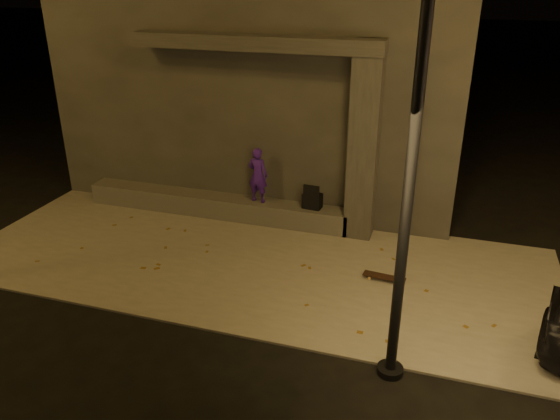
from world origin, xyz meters
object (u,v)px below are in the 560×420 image
(column, at_px, (364,150))
(skateboarder, at_px, (258,175))
(skateboard, at_px, (384,277))
(backpack, at_px, (312,200))
(street_lamp_0, at_px, (425,35))

(column, distance_m, skateboarder, 2.32)
(skateboarder, distance_m, skateboard, 3.55)
(column, height_order, backpack, column)
(column, xyz_separation_m, backpack, (-1.00, 0.00, -1.17))
(skateboarder, xyz_separation_m, street_lamp_0, (3.36, -4.05, 3.35))
(street_lamp_0, bearing_deg, backpack, 118.05)
(backpack, distance_m, street_lamp_0, 5.94)
(column, relative_size, backpack, 6.68)
(column, height_order, skateboard, column)
(skateboarder, xyz_separation_m, skateboard, (2.96, -1.71, -0.98))
(backpack, bearing_deg, skateboard, -38.25)
(skateboarder, height_order, skateboard, skateboarder)
(column, xyz_separation_m, street_lamp_0, (1.16, -4.05, 2.60))
(column, bearing_deg, street_lamp_0, -73.99)
(skateboarder, bearing_deg, column, -173.57)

